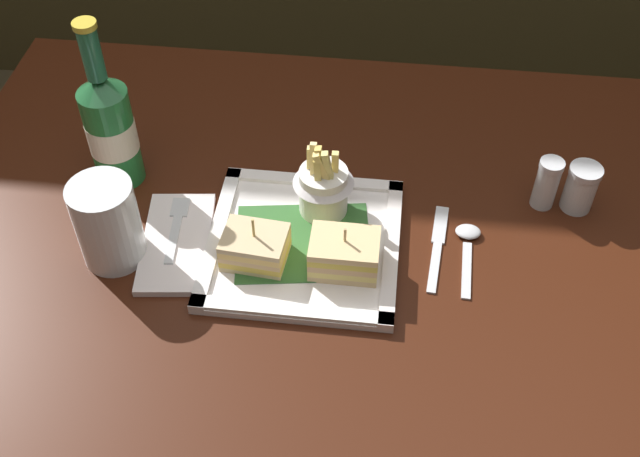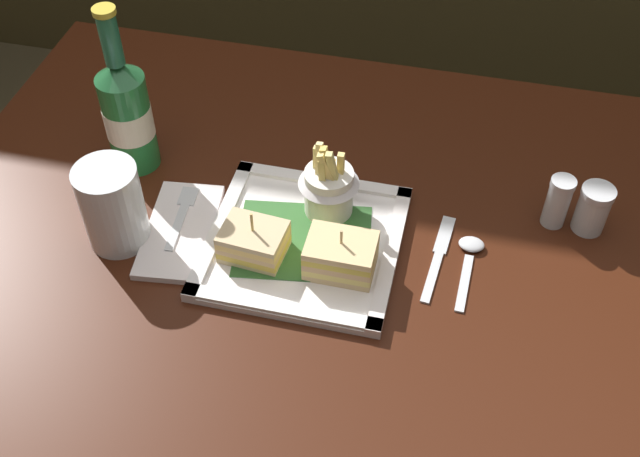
{
  "view_description": "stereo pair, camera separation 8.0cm",
  "coord_description": "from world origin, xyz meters",
  "px_view_note": "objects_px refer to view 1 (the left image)",
  "views": [
    {
      "loc": [
        0.06,
        -0.7,
        1.55
      ],
      "look_at": [
        -0.02,
        0.0,
        0.8
      ],
      "focal_mm": 43.73,
      "sensor_mm": 36.0,
      "label": 1
    },
    {
      "loc": [
        0.14,
        -0.69,
        1.55
      ],
      "look_at": [
        -0.02,
        0.0,
        0.8
      ],
      "focal_mm": 43.73,
      "sensor_mm": 36.0,
      "label": 2
    }
  ],
  "objects_px": {
    "water_glass": "(109,228)",
    "spoon": "(468,242)",
    "dining_table": "(335,298)",
    "beer_bottle": "(110,127)",
    "fork": "(176,225)",
    "knife": "(438,244)",
    "sandwich_half_left": "(255,247)",
    "sandwich_half_right": "(344,254)",
    "fries_cup": "(323,183)",
    "pepper_shaker": "(580,190)",
    "square_plate": "(303,244)",
    "salt_shaker": "(546,186)"
  },
  "relations": [
    {
      "from": "beer_bottle",
      "to": "fork",
      "type": "bearing_deg",
      "value": -42.38
    },
    {
      "from": "beer_bottle",
      "to": "water_glass",
      "type": "relative_size",
      "value": 2.12
    },
    {
      "from": "water_glass",
      "to": "salt_shaker",
      "type": "xyz_separation_m",
      "value": [
        0.58,
        0.17,
        -0.02
      ]
    },
    {
      "from": "fork",
      "to": "knife",
      "type": "height_order",
      "value": "fork"
    },
    {
      "from": "sandwich_half_left",
      "to": "salt_shaker",
      "type": "relative_size",
      "value": 1.1
    },
    {
      "from": "sandwich_half_right",
      "to": "spoon",
      "type": "distance_m",
      "value": 0.18
    },
    {
      "from": "water_glass",
      "to": "spoon",
      "type": "xyz_separation_m",
      "value": [
        0.47,
        0.07,
        -0.05
      ]
    },
    {
      "from": "sandwich_half_left",
      "to": "sandwich_half_right",
      "type": "bearing_deg",
      "value": -0.0
    },
    {
      "from": "fork",
      "to": "salt_shaker",
      "type": "relative_size",
      "value": 1.56
    },
    {
      "from": "square_plate",
      "to": "beer_bottle",
      "type": "relative_size",
      "value": 0.99
    },
    {
      "from": "dining_table",
      "to": "fork",
      "type": "relative_size",
      "value": 9.6
    },
    {
      "from": "fork",
      "to": "sandwich_half_left",
      "type": "bearing_deg",
      "value": -21.19
    },
    {
      "from": "fork",
      "to": "pepper_shaker",
      "type": "xyz_separation_m",
      "value": [
        0.55,
        0.11,
        0.02
      ]
    },
    {
      "from": "fries_cup",
      "to": "pepper_shaker",
      "type": "relative_size",
      "value": 1.65
    },
    {
      "from": "dining_table",
      "to": "beer_bottle",
      "type": "height_order",
      "value": "beer_bottle"
    },
    {
      "from": "fries_cup",
      "to": "spoon",
      "type": "xyz_separation_m",
      "value": [
        0.2,
        -0.03,
        -0.06
      ]
    },
    {
      "from": "knife",
      "to": "spoon",
      "type": "distance_m",
      "value": 0.04
    },
    {
      "from": "square_plate",
      "to": "spoon",
      "type": "height_order",
      "value": "square_plate"
    },
    {
      "from": "dining_table",
      "to": "sandwich_half_right",
      "type": "relative_size",
      "value": 13.31
    },
    {
      "from": "dining_table",
      "to": "beer_bottle",
      "type": "xyz_separation_m",
      "value": [
        -0.33,
        0.11,
        0.2
      ]
    },
    {
      "from": "dining_table",
      "to": "fork",
      "type": "height_order",
      "value": "fork"
    },
    {
      "from": "sandwich_half_left",
      "to": "pepper_shaker",
      "type": "distance_m",
      "value": 0.46
    },
    {
      "from": "beer_bottle",
      "to": "sandwich_half_right",
      "type": "bearing_deg",
      "value": -22.79
    },
    {
      "from": "square_plate",
      "to": "sandwich_half_left",
      "type": "bearing_deg",
      "value": -148.19
    },
    {
      "from": "knife",
      "to": "spoon",
      "type": "relative_size",
      "value": 1.23
    },
    {
      "from": "fork",
      "to": "salt_shaker",
      "type": "height_order",
      "value": "salt_shaker"
    },
    {
      "from": "knife",
      "to": "salt_shaker",
      "type": "relative_size",
      "value": 2.01
    },
    {
      "from": "fries_cup",
      "to": "beer_bottle",
      "type": "relative_size",
      "value": 0.46
    },
    {
      "from": "square_plate",
      "to": "fork",
      "type": "relative_size",
      "value": 2.08
    },
    {
      "from": "square_plate",
      "to": "knife",
      "type": "height_order",
      "value": "square_plate"
    },
    {
      "from": "sandwich_half_right",
      "to": "knife",
      "type": "bearing_deg",
      "value": 26.8
    },
    {
      "from": "water_glass",
      "to": "knife",
      "type": "relative_size",
      "value": 0.77
    },
    {
      "from": "beer_bottle",
      "to": "salt_shaker",
      "type": "bearing_deg",
      "value": 1.35
    },
    {
      "from": "water_glass",
      "to": "fork",
      "type": "bearing_deg",
      "value": 36.54
    },
    {
      "from": "dining_table",
      "to": "salt_shaker",
      "type": "bearing_deg",
      "value": 23.69
    },
    {
      "from": "beer_bottle",
      "to": "knife",
      "type": "xyz_separation_m",
      "value": [
        0.47,
        -0.08,
        -0.09
      ]
    },
    {
      "from": "fries_cup",
      "to": "salt_shaker",
      "type": "distance_m",
      "value": 0.31
    },
    {
      "from": "sandwich_half_right",
      "to": "salt_shaker",
      "type": "height_order",
      "value": "sandwich_half_right"
    },
    {
      "from": "spoon",
      "to": "pepper_shaker",
      "type": "relative_size",
      "value": 1.78
    },
    {
      "from": "sandwich_half_right",
      "to": "knife",
      "type": "distance_m",
      "value": 0.14
    },
    {
      "from": "fork",
      "to": "knife",
      "type": "xyz_separation_m",
      "value": [
        0.36,
        0.02,
        -0.01
      ]
    },
    {
      "from": "beer_bottle",
      "to": "pepper_shaker",
      "type": "height_order",
      "value": "beer_bottle"
    },
    {
      "from": "dining_table",
      "to": "water_glass",
      "type": "height_order",
      "value": "water_glass"
    },
    {
      "from": "water_glass",
      "to": "fork",
      "type": "height_order",
      "value": "water_glass"
    },
    {
      "from": "salt_shaker",
      "to": "pepper_shaker",
      "type": "xyz_separation_m",
      "value": [
        0.05,
        0.0,
        -0.0
      ]
    },
    {
      "from": "knife",
      "to": "pepper_shaker",
      "type": "xyz_separation_m",
      "value": [
        0.19,
        0.1,
        0.03
      ]
    },
    {
      "from": "water_glass",
      "to": "spoon",
      "type": "relative_size",
      "value": 0.95
    },
    {
      "from": "water_glass",
      "to": "pepper_shaker",
      "type": "xyz_separation_m",
      "value": [
        0.62,
        0.17,
        -0.02
      ]
    },
    {
      "from": "sandwich_half_right",
      "to": "salt_shaker",
      "type": "bearing_deg",
      "value": 30.63
    },
    {
      "from": "fork",
      "to": "sandwich_half_right",
      "type": "bearing_deg",
      "value": -11.06
    }
  ]
}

